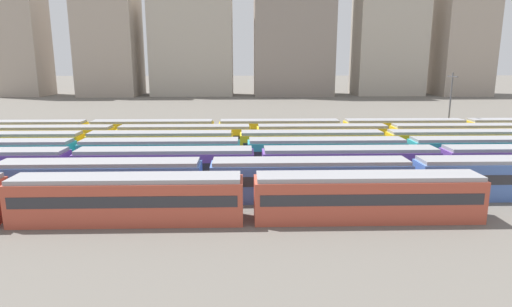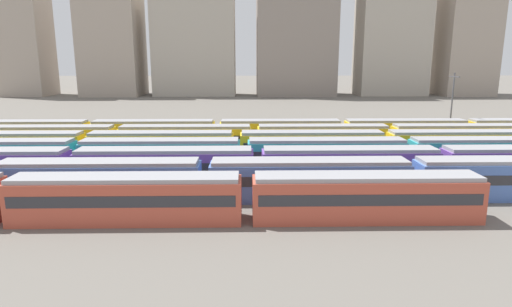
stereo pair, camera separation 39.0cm
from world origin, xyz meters
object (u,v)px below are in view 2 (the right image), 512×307
at_px(train_track_6, 280,132).
at_px(train_track_5, 254,138).
at_px(train_track_2, 440,165).
at_px(train_track_3, 408,154).
at_px(catenary_pole_1, 452,103).
at_px(train_track_4, 385,145).
at_px(train_track_0, 127,198).
at_px(train_track_1, 412,179).

bearing_deg(train_track_6, train_track_5, -127.47).
relative_size(train_track_2, train_track_6, 1.20).
bearing_deg(train_track_3, catenary_pole_1, 53.96).
bearing_deg(train_track_2, catenary_pole_1, 63.06).
bearing_deg(catenary_pole_1, train_track_4, -137.11).
relative_size(train_track_0, train_track_1, 0.50).
bearing_deg(catenary_pole_1, train_track_1, -120.34).
bearing_deg(train_track_6, train_track_0, -114.86).
height_order(train_track_0, catenary_pole_1, catenary_pole_1).
height_order(train_track_4, catenary_pole_1, catenary_pole_1).
distance_m(train_track_1, train_track_5, 25.12).
height_order(train_track_1, train_track_5, same).
xyz_separation_m(train_track_1, train_track_4, (2.51, 15.60, 0.00)).
height_order(train_track_1, train_track_6, same).
bearing_deg(train_track_5, train_track_0, -111.94).
bearing_deg(train_track_0, train_track_4, 37.54).
bearing_deg(train_track_1, train_track_5, 124.11).
relative_size(train_track_1, train_track_5, 1.51).
xyz_separation_m(train_track_1, catenary_pole_1, (17.03, 29.09, 3.94)).
relative_size(train_track_0, train_track_5, 0.75).
relative_size(train_track_5, train_track_6, 0.80).
xyz_separation_m(train_track_0, train_track_4, (27.07, 20.80, 0.00)).
relative_size(train_track_3, train_track_4, 1.00).
height_order(train_track_1, catenary_pole_1, catenary_pole_1).
distance_m(train_track_5, train_track_6, 6.55).
bearing_deg(train_track_0, train_track_5, 68.06).
bearing_deg(train_track_2, train_track_1, -133.21).
distance_m(train_track_0, train_track_4, 34.14).
height_order(train_track_0, train_track_2, same).
bearing_deg(train_track_4, train_track_0, -142.46).
xyz_separation_m(train_track_4, train_track_6, (-12.61, 10.40, 0.00)).
bearing_deg(train_track_0, catenary_pole_1, 39.51).
xyz_separation_m(train_track_2, train_track_5, (-18.97, 15.60, 0.00)).
xyz_separation_m(train_track_2, train_track_4, (-2.38, 10.40, 0.00)).
xyz_separation_m(train_track_1, train_track_5, (-14.09, 20.80, 0.00)).
relative_size(train_track_4, train_track_6, 1.20).
distance_m(train_track_6, catenary_pole_1, 27.59).
bearing_deg(train_track_1, train_track_4, 80.88).
height_order(train_track_4, train_track_5, same).
bearing_deg(train_track_4, train_track_3, -79.94).
height_order(train_track_2, catenary_pole_1, catenary_pole_1).
height_order(train_track_3, train_track_6, same).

